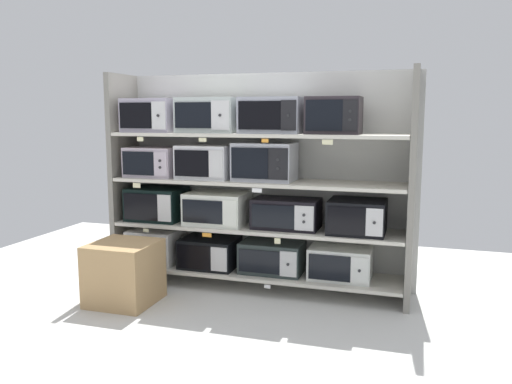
% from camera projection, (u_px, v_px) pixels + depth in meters
% --- Properties ---
extents(ground, '(6.57, 6.00, 0.02)m').
position_uv_depth(ground, '(215.00, 332.00, 3.76)').
color(ground, silver).
extents(back_panel, '(2.77, 0.04, 1.92)m').
position_uv_depth(back_panel, '(265.00, 179.00, 4.82)').
color(back_panel, '#B2B2AD').
rests_on(back_panel, ground).
extents(upright_left, '(0.05, 0.50, 1.92)m').
position_uv_depth(upright_left, '(125.00, 177.00, 4.96)').
color(upright_left, gray).
rests_on(upright_left, ground).
extents(upright_right, '(0.05, 0.50, 1.92)m').
position_uv_depth(upright_right, '(412.00, 189.00, 4.17)').
color(upright_right, gray).
rests_on(upright_right, ground).
extents(shelf_0, '(2.57, 0.50, 0.03)m').
position_uv_depth(shelf_0, '(256.00, 272.00, 4.68)').
color(shelf_0, beige).
rests_on(shelf_0, ground).
extents(microwave_0, '(0.46, 0.42, 0.31)m').
position_uv_depth(microwave_0, '(156.00, 245.00, 4.95)').
color(microwave_0, silver).
rests_on(microwave_0, shelf_0).
extents(microwave_1, '(0.50, 0.41, 0.27)m').
position_uv_depth(microwave_1, '(210.00, 252.00, 4.79)').
color(microwave_1, black).
rests_on(microwave_1, shelf_0).
extents(microwave_2, '(0.55, 0.35, 0.27)m').
position_uv_depth(microwave_2, '(272.00, 257.00, 4.61)').
color(microwave_2, '#273130').
rests_on(microwave_2, shelf_0).
extents(microwave_3, '(0.52, 0.34, 0.27)m').
position_uv_depth(microwave_3, '(340.00, 263.00, 4.43)').
color(microwave_3, silver).
rests_on(microwave_3, shelf_0).
extents(price_tag_0, '(0.09, 0.00, 0.05)m').
position_uv_depth(price_tag_0, '(142.00, 275.00, 4.75)').
color(price_tag_0, beige).
extents(price_tag_1, '(0.06, 0.00, 0.03)m').
position_uv_depth(price_tag_1, '(267.00, 287.00, 4.40)').
color(price_tag_1, white).
extents(shelf_1, '(2.57, 0.50, 0.03)m').
position_uv_depth(shelf_1, '(256.00, 228.00, 4.62)').
color(shelf_1, beige).
extents(microwave_4, '(0.50, 0.41, 0.30)m').
position_uv_depth(microwave_4, '(157.00, 204.00, 4.88)').
color(microwave_4, black).
rests_on(microwave_4, shelf_1).
extents(microwave_5, '(0.54, 0.43, 0.29)m').
position_uv_depth(microwave_5, '(217.00, 208.00, 4.70)').
color(microwave_5, silver).
rests_on(microwave_5, shelf_1).
extents(microwave_6, '(0.57, 0.35, 0.26)m').
position_uv_depth(microwave_6, '(286.00, 213.00, 4.51)').
color(microwave_6, black).
rests_on(microwave_6, shelf_1).
extents(microwave_7, '(0.47, 0.43, 0.28)m').
position_uv_depth(microwave_7, '(357.00, 216.00, 4.33)').
color(microwave_7, black).
rests_on(microwave_7, shelf_1).
extents(price_tag_2, '(0.05, 0.00, 0.03)m').
position_uv_depth(price_tag_2, '(146.00, 230.00, 4.68)').
color(price_tag_2, beige).
extents(price_tag_3, '(0.08, 0.00, 0.03)m').
position_uv_depth(price_tag_3, '(207.00, 235.00, 4.50)').
color(price_tag_3, orange).
extents(price_tag_4, '(0.05, 0.00, 0.05)m').
position_uv_depth(price_tag_4, '(277.00, 241.00, 4.31)').
color(price_tag_4, beige).
extents(shelf_2, '(2.57, 0.50, 0.03)m').
position_uv_depth(shelf_2, '(256.00, 182.00, 4.56)').
color(shelf_2, beige).
extents(microwave_8, '(0.47, 0.40, 0.27)m').
position_uv_depth(microwave_8, '(154.00, 162.00, 4.83)').
color(microwave_8, '#BEB0BE').
rests_on(microwave_8, shelf_2).
extents(microwave_9, '(0.48, 0.38, 0.30)m').
position_uv_depth(microwave_9, '(206.00, 162.00, 4.67)').
color(microwave_9, silver).
rests_on(microwave_9, shelf_2).
extents(microwave_10, '(0.52, 0.36, 0.33)m').
position_uv_depth(microwave_10, '(265.00, 162.00, 4.51)').
color(microwave_10, '#B4B7C2').
rests_on(microwave_10, shelf_2).
extents(price_tag_5, '(0.07, 0.00, 0.04)m').
position_uv_depth(price_tag_5, '(137.00, 185.00, 4.64)').
color(price_tag_5, beige).
extents(price_tag_6, '(0.09, 0.00, 0.03)m').
position_uv_depth(price_tag_6, '(257.00, 190.00, 4.30)').
color(price_tag_6, white).
extents(shelf_3, '(2.57, 0.50, 0.03)m').
position_uv_depth(shelf_3, '(256.00, 135.00, 4.50)').
color(shelf_3, beige).
extents(microwave_11, '(0.48, 0.44, 0.30)m').
position_uv_depth(microwave_11, '(153.00, 115.00, 4.77)').
color(microwave_11, '#A39BAE').
rests_on(microwave_11, shelf_3).
extents(microwave_12, '(0.53, 0.37, 0.31)m').
position_uv_depth(microwave_12, '(209.00, 115.00, 4.60)').
color(microwave_12, '#B3BEBA').
rests_on(microwave_12, shelf_3).
extents(microwave_13, '(0.53, 0.37, 0.31)m').
position_uv_depth(microwave_13, '(272.00, 115.00, 4.43)').
color(microwave_13, '#9B9FAC').
rests_on(microwave_13, shelf_3).
extents(microwave_14, '(0.44, 0.34, 0.31)m').
position_uv_depth(microwave_14, '(334.00, 115.00, 4.27)').
color(microwave_14, '#2D272C').
rests_on(microwave_14, shelf_3).
extents(price_tag_7, '(0.06, 0.00, 0.04)m').
position_uv_depth(price_tag_7, '(140.00, 139.00, 4.56)').
color(price_tag_7, beige).
extents(price_tag_8, '(0.07, 0.00, 0.03)m').
position_uv_depth(price_tag_8, '(203.00, 140.00, 4.39)').
color(price_tag_8, beige).
extents(price_tag_9, '(0.06, 0.00, 0.03)m').
position_uv_depth(price_tag_9, '(265.00, 141.00, 4.22)').
color(price_tag_9, orange).
extents(price_tag_10, '(0.08, 0.00, 0.04)m').
position_uv_depth(price_tag_10, '(327.00, 142.00, 4.07)').
color(price_tag_10, beige).
extents(shipping_carton, '(0.51, 0.51, 0.51)m').
position_uv_depth(shipping_carton, '(124.00, 273.00, 4.30)').
color(shipping_carton, tan).
rests_on(shipping_carton, ground).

